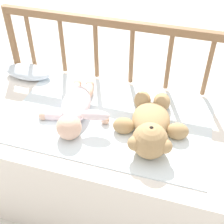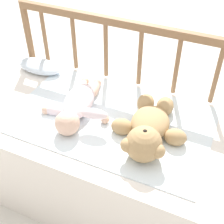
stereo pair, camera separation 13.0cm
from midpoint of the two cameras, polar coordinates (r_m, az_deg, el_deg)
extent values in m
plane|color=silver|center=(1.70, -2.35, -14.38)|extent=(12.00, 12.00, 0.00)
cube|color=white|center=(1.51, -2.60, -9.08)|extent=(1.32, 0.62, 0.49)
cylinder|color=brown|center=(1.88, -18.36, 6.41)|extent=(0.04, 0.04, 0.81)
cube|color=brown|center=(1.43, 1.16, 15.47)|extent=(1.28, 0.03, 0.04)
cylinder|color=brown|center=(1.71, -16.85, 12.16)|extent=(0.02, 0.02, 0.28)
cylinder|color=brown|center=(1.62, -11.37, 11.60)|extent=(0.02, 0.02, 0.28)
cylinder|color=brown|center=(1.56, -5.37, 10.87)|extent=(0.02, 0.02, 0.28)
cylinder|color=brown|center=(1.51, 1.07, 9.95)|extent=(0.02, 0.02, 0.28)
cylinder|color=brown|center=(1.47, 7.83, 8.84)|extent=(0.02, 0.02, 0.28)
cylinder|color=brown|center=(1.46, 14.74, 7.58)|extent=(0.02, 0.02, 0.28)
cube|color=white|center=(1.35, -3.02, -1.45)|extent=(0.86, 0.53, 0.01)
ellipsoid|color=tan|center=(1.30, 4.31, -1.44)|extent=(0.19, 0.22, 0.09)
sphere|color=tan|center=(1.17, 3.80, -5.42)|extent=(0.14, 0.14, 0.14)
sphere|color=tan|center=(1.14, 3.88, -4.10)|extent=(0.06, 0.06, 0.06)
sphere|color=black|center=(1.12, 3.93, -3.22)|extent=(0.02, 0.02, 0.02)
sphere|color=tan|center=(1.15, 6.47, -6.41)|extent=(0.06, 0.06, 0.06)
sphere|color=tan|center=(1.15, 0.94, -5.91)|extent=(0.06, 0.06, 0.06)
ellipsoid|color=tan|center=(1.27, 9.07, -3.51)|extent=(0.10, 0.08, 0.07)
ellipsoid|color=tan|center=(1.28, -0.77, -2.64)|extent=(0.10, 0.08, 0.07)
ellipsoid|color=tan|center=(1.40, 6.47, 1.74)|extent=(0.09, 0.11, 0.08)
ellipsoid|color=tan|center=(1.40, 2.95, 2.05)|extent=(0.09, 0.11, 0.08)
ellipsoid|color=white|center=(1.38, -9.24, 1.33)|extent=(0.17, 0.25, 0.09)
sphere|color=beige|center=(1.27, -10.80, -2.86)|extent=(0.10, 0.10, 0.10)
ellipsoid|color=white|center=(1.26, -6.14, -0.73)|extent=(0.13, 0.07, 0.04)
ellipsoid|color=white|center=(1.38, -13.64, -0.73)|extent=(0.13, 0.07, 0.04)
sphere|color=beige|center=(1.32, -4.08, -1.60)|extent=(0.04, 0.04, 0.04)
sphere|color=beige|center=(1.39, -15.14, -0.79)|extent=(0.04, 0.04, 0.04)
ellipsoid|color=beige|center=(1.48, -6.91, 3.66)|extent=(0.07, 0.13, 0.05)
ellipsoid|color=beige|center=(1.50, -9.24, 3.78)|extent=(0.07, 0.13, 0.05)
sphere|color=beige|center=(1.53, -6.47, 4.95)|extent=(0.04, 0.04, 0.04)
sphere|color=beige|center=(1.55, -8.73, 5.05)|extent=(0.04, 0.04, 0.04)
ellipsoid|color=silver|center=(1.67, -17.30, 6.94)|extent=(0.24, 0.12, 0.06)
camera|label=1|loc=(0.07, -92.87, -2.45)|focal=50.00mm
camera|label=2|loc=(0.07, 87.13, 2.45)|focal=50.00mm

